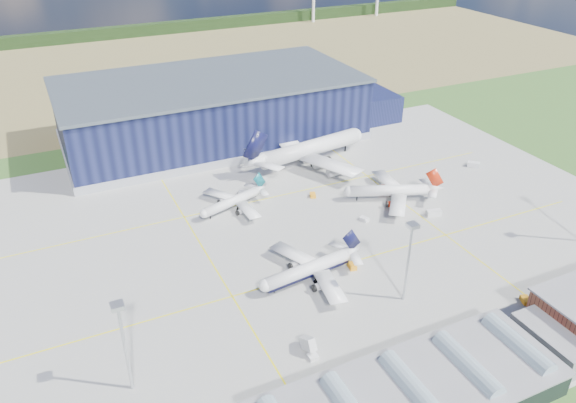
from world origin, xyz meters
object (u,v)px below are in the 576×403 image
object	(u,v)px
airliner_regional	(231,197)
gse_tug_b	(526,300)
gse_van_b	(474,165)
gse_cart_a	(364,219)
gse_van_a	(434,213)
airstair	(308,346)
gse_tug_c	(313,195)
airliner_widebody	(311,140)
light_mast_west	(122,333)
airliner_red	(390,185)
gse_cart_b	(243,193)
airliner_navy	(308,263)
car_b	(394,362)
hangar	(218,111)
light_mast_center	(410,250)
gse_tug_a	(352,266)

from	to	relation	value
airliner_regional	gse_tug_b	xyz separation A→B (m)	(51.97, -77.55, -3.95)
gse_tug_b	gse_van_b	world-z (taller)	gse_van_b
gse_cart_a	gse_van_b	world-z (taller)	gse_van_b
gse_van_a	gse_van_b	world-z (taller)	gse_van_a
airstair	gse_tug_c	bearing A→B (deg)	57.00
gse_cart_a	airliner_widebody	bearing A→B (deg)	64.22
light_mast_west	airliner_red	xyz separation A→B (m)	(96.74, 46.41, -9.78)
gse_van_b	gse_cart_b	xyz separation A→B (m)	(-88.03, 17.04, -0.35)
light_mast_west	airliner_regional	size ratio (longest dim) A/B	0.81
airliner_navy	gse_van_b	xyz separation A→B (m)	(90.09, 36.36, -4.46)
gse_tug_b	car_b	distance (m)	43.40
airliner_red	airstair	distance (m)	78.33
airstair	light_mast_west	bearing A→B (deg)	166.24
hangar	light_mast_center	size ratio (longest dim) A/B	6.30
airliner_widebody	airstair	size ratio (longest dim) A/B	12.23
light_mast_center	gse_cart_a	size ratio (longest dim) A/B	8.27
hangar	airliner_regional	world-z (taller)	hangar
gse_van_a	gse_tug_c	world-z (taller)	gse_van_a
gse_van_b	car_b	world-z (taller)	gse_van_b
hangar	light_mast_west	size ratio (longest dim) A/B	6.30
gse_tug_b	car_b	size ratio (longest dim) A/B	0.77
airliner_regional	gse_tug_a	xyz separation A→B (m)	(19.12, -45.57, -3.95)
gse_van_b	gse_tug_c	xyz separation A→B (m)	(-66.89, 4.99, -0.37)
light_mast_west	airliner_widebody	xyz separation A→B (m)	(86.49, 85.00, -6.22)
airliner_regional	gse_cart_b	size ratio (longest dim) A/B	9.19
airstair	car_b	distance (m)	19.57
gse_cart_b	airliner_navy	bearing A→B (deg)	-132.96
gse_cart_b	light_mast_center	bearing A→B (deg)	-117.46
gse_tug_a	airstair	size ratio (longest dim) A/B	0.68
light_mast_west	gse_tug_a	bearing A→B (deg)	15.06
hangar	airliner_red	distance (m)	85.63
airliner_red	gse_cart_a	size ratio (longest dim) A/B	12.48
light_mast_west	airliner_navy	size ratio (longest dim) A/B	0.68
gse_tug_a	gse_van_a	world-z (taller)	gse_van_a
light_mast_center	gse_tug_c	distance (m)	61.31
airliner_navy	car_b	xyz separation A→B (m)	(3.44, -36.00, -4.83)
light_mast_center	gse_tug_a	world-z (taller)	light_mast_center
light_mast_center	airliner_red	bearing A→B (deg)	60.05
light_mast_west	gse_van_a	world-z (taller)	light_mast_west
airliner_red	gse_cart_a	distance (m)	17.77
gse_van_b	gse_cart_b	distance (m)	89.66
gse_tug_c	light_mast_west	bearing A→B (deg)	-121.32
gse_tug_b	gse_tug_c	distance (m)	77.51
hangar	gse_cart_b	distance (m)	55.36
gse_tug_a	airliner_navy	bearing A→B (deg)	-171.97
airliner_red	gse_van_a	size ratio (longest dim) A/B	7.21
gse_tug_c	gse_cart_b	distance (m)	24.33
hangar	airstair	bearing A→B (deg)	-100.34
light_mast_west	gse_van_a	size ratio (longest dim) A/B	4.78
gse_tug_b	airstair	bearing A→B (deg)	-168.06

